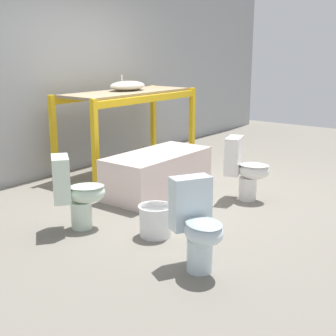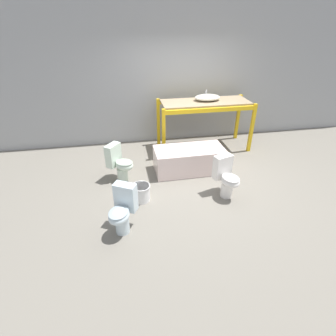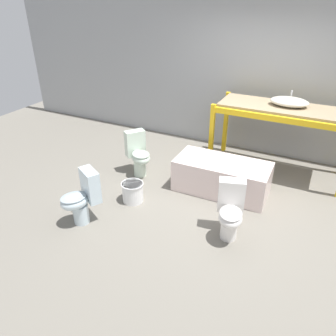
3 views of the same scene
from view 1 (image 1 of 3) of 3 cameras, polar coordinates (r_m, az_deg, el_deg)
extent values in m
plane|color=slate|center=(5.69, 0.64, -3.22)|extent=(12.00, 12.00, 0.00)
cube|color=#9EA0A3|center=(6.75, -12.68, 13.02)|extent=(10.80, 0.08, 3.20)
cube|color=yellow|center=(5.74, -8.87, 2.65)|extent=(0.07, 0.07, 1.14)
cube|color=yellow|center=(7.27, 2.95, 5.26)|extent=(0.07, 0.07, 1.14)
cube|color=yellow|center=(6.32, -13.76, 3.48)|extent=(0.07, 0.07, 1.14)
cube|color=yellow|center=(7.74, -1.82, 5.83)|extent=(0.07, 0.07, 1.14)
cube|color=yellow|center=(6.40, -2.32, 8.44)|extent=(2.05, 0.06, 0.09)
cube|color=yellow|center=(6.93, -7.32, 8.79)|extent=(2.05, 0.06, 0.09)
cube|color=#998466|center=(6.65, -4.93, 9.17)|extent=(1.98, 0.71, 0.04)
ellipsoid|color=silver|center=(6.72, -4.95, 9.97)|extent=(0.59, 0.39, 0.14)
cylinder|color=silver|center=(6.79, -5.66, 10.91)|extent=(0.02, 0.02, 0.08)
cube|color=silver|center=(5.69, -1.27, -0.61)|extent=(1.41, 0.67, 0.50)
cube|color=beige|center=(5.65, -1.27, 0.83)|extent=(1.33, 0.59, 0.21)
cylinder|color=silver|center=(3.77, 3.87, -10.54)|extent=(0.21, 0.21, 0.27)
ellipsoid|color=silver|center=(3.63, 4.39, -7.79)|extent=(0.42, 0.45, 0.20)
ellipsoid|color=#9FAFB7|center=(3.61, 4.41, -6.78)|extent=(0.40, 0.43, 0.03)
cube|color=silver|center=(3.78, 2.75, -4.25)|extent=(0.36, 0.29, 0.43)
cylinder|color=silver|center=(4.69, -10.49, -5.64)|extent=(0.21, 0.21, 0.27)
ellipsoid|color=silver|center=(4.63, -9.84, -3.03)|extent=(0.46, 0.44, 0.20)
ellipsoid|color=#A3B3A3|center=(4.61, -9.88, -2.22)|extent=(0.43, 0.42, 0.03)
cube|color=silver|center=(4.57, -12.92, -1.29)|extent=(0.32, 0.35, 0.43)
cylinder|color=white|center=(5.54, 9.69, -2.48)|extent=(0.21, 0.21, 0.27)
ellipsoid|color=white|center=(5.47, 10.43, -0.35)|extent=(0.38, 0.43, 0.20)
ellipsoid|color=beige|center=(5.45, 10.46, 0.35)|extent=(0.36, 0.41, 0.03)
cube|color=white|center=(5.47, 8.03, 1.52)|extent=(0.35, 0.25, 0.43)
cylinder|color=white|center=(4.43, -1.53, -6.45)|extent=(0.30, 0.30, 0.30)
cylinder|color=white|center=(4.38, -1.54, -4.73)|extent=(0.32, 0.32, 0.02)
camera|label=2|loc=(3.35, 63.19, 25.75)|focal=28.00mm
camera|label=3|loc=(5.59, 48.43, 20.42)|focal=35.00mm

